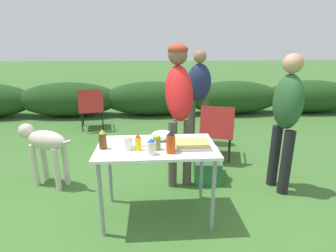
{
  "coord_description": "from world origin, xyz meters",
  "views": [
    {
      "loc": [
        -0.05,
        -2.27,
        1.62
      ],
      "look_at": [
        0.12,
        0.13,
        0.89
      ],
      "focal_mm": 28.0,
      "sensor_mm": 36.0,
      "label": 1
    }
  ],
  "objects_px": {
    "relish_jar": "(157,143)",
    "mustard_bottle": "(138,142)",
    "folding_table": "(157,153)",
    "standing_person_with_beanie": "(199,90)",
    "camp_chair_near_hedge": "(217,129)",
    "food_tray": "(192,144)",
    "dog": "(44,144)",
    "hot_sauce_bottle": "(171,142)",
    "cooler_box": "(207,165)",
    "plate_stack": "(137,143)",
    "paper_cup_stack": "(128,143)",
    "standing_person_in_red_jacket": "(286,112)",
    "camp_chair_green_behind_table": "(91,107)",
    "standing_person_in_navy_coat": "(179,97)",
    "mayo_bottle": "(151,147)",
    "beer_bottle": "(103,139)",
    "mixing_bowl": "(162,135)"
  },
  "relations": [
    {
      "from": "relish_jar",
      "to": "mustard_bottle",
      "type": "xyz_separation_m",
      "value": [
        -0.17,
        -0.0,
        0.01
      ]
    },
    {
      "from": "folding_table",
      "to": "standing_person_with_beanie",
      "type": "distance_m",
      "value": 2.17
    },
    {
      "from": "folding_table",
      "to": "camp_chair_near_hedge",
      "type": "xyz_separation_m",
      "value": [
        0.91,
        1.31,
        -0.2
      ]
    },
    {
      "from": "food_tray",
      "to": "dog",
      "type": "distance_m",
      "value": 1.81
    },
    {
      "from": "hot_sauce_bottle",
      "to": "cooler_box",
      "type": "distance_m",
      "value": 1.25
    },
    {
      "from": "plate_stack",
      "to": "hot_sauce_bottle",
      "type": "distance_m",
      "value": 0.39
    },
    {
      "from": "paper_cup_stack",
      "to": "standing_person_in_red_jacket",
      "type": "bearing_deg",
      "value": 16.28
    },
    {
      "from": "hot_sauce_bottle",
      "to": "camp_chair_green_behind_table",
      "type": "relative_size",
      "value": 0.24
    },
    {
      "from": "standing_person_in_navy_coat",
      "to": "camp_chair_green_behind_table",
      "type": "xyz_separation_m",
      "value": [
        -1.51,
        2.24,
        -0.6
      ]
    },
    {
      "from": "standing_person_with_beanie",
      "to": "camp_chair_green_behind_table",
      "type": "bearing_deg",
      "value": 163.3
    },
    {
      "from": "relish_jar",
      "to": "camp_chair_near_hedge",
      "type": "distance_m",
      "value": 1.7
    },
    {
      "from": "plate_stack",
      "to": "mayo_bottle",
      "type": "bearing_deg",
      "value": -63.66
    },
    {
      "from": "paper_cup_stack",
      "to": "relish_jar",
      "type": "bearing_deg",
      "value": -2.98
    },
    {
      "from": "beer_bottle",
      "to": "dog",
      "type": "relative_size",
      "value": 0.24
    },
    {
      "from": "plate_stack",
      "to": "folding_table",
      "type": "bearing_deg",
      "value": -21.05
    },
    {
      "from": "camp_chair_green_behind_table",
      "to": "beer_bottle",
      "type": "bearing_deg",
      "value": -86.65
    },
    {
      "from": "folding_table",
      "to": "food_tray",
      "type": "xyz_separation_m",
      "value": [
        0.32,
        -0.05,
        0.1
      ]
    },
    {
      "from": "camp_chair_near_hedge",
      "to": "cooler_box",
      "type": "bearing_deg",
      "value": -98.13
    },
    {
      "from": "relish_jar",
      "to": "camp_chair_near_hedge",
      "type": "bearing_deg",
      "value": 56.99
    },
    {
      "from": "dog",
      "to": "camp_chair_near_hedge",
      "type": "bearing_deg",
      "value": -49.94
    },
    {
      "from": "folding_table",
      "to": "dog",
      "type": "bearing_deg",
      "value": 151.53
    },
    {
      "from": "hot_sauce_bottle",
      "to": "cooler_box",
      "type": "height_order",
      "value": "hot_sauce_bottle"
    },
    {
      "from": "food_tray",
      "to": "relish_jar",
      "type": "bearing_deg",
      "value": -172.7
    },
    {
      "from": "paper_cup_stack",
      "to": "standing_person_with_beanie",
      "type": "xyz_separation_m",
      "value": [
        1.01,
        2.09,
        0.13
      ]
    },
    {
      "from": "standing_person_in_red_jacket",
      "to": "dog",
      "type": "distance_m",
      "value": 2.79
    },
    {
      "from": "food_tray",
      "to": "cooler_box",
      "type": "xyz_separation_m",
      "value": [
        0.33,
        0.78,
        -0.6
      ]
    },
    {
      "from": "dog",
      "to": "camp_chair_green_behind_table",
      "type": "distance_m",
      "value": 2.23
    },
    {
      "from": "folding_table",
      "to": "paper_cup_stack",
      "type": "relative_size",
      "value": 9.1
    },
    {
      "from": "standing_person_in_navy_coat",
      "to": "dog",
      "type": "relative_size",
      "value": 2.18
    },
    {
      "from": "beer_bottle",
      "to": "standing_person_in_red_jacket",
      "type": "distance_m",
      "value": 1.97
    },
    {
      "from": "plate_stack",
      "to": "cooler_box",
      "type": "height_order",
      "value": "plate_stack"
    },
    {
      "from": "mayo_bottle",
      "to": "dog",
      "type": "bearing_deg",
      "value": 144.3
    },
    {
      "from": "standing_person_in_navy_coat",
      "to": "camp_chair_near_hedge",
      "type": "relative_size",
      "value": 1.99
    },
    {
      "from": "plate_stack",
      "to": "standing_person_in_navy_coat",
      "type": "bearing_deg",
      "value": 53.61
    },
    {
      "from": "food_tray",
      "to": "hot_sauce_bottle",
      "type": "bearing_deg",
      "value": -148.67
    },
    {
      "from": "plate_stack",
      "to": "camp_chair_green_behind_table",
      "type": "xyz_separation_m",
      "value": [
        -1.05,
        2.87,
        -0.28
      ]
    },
    {
      "from": "plate_stack",
      "to": "relish_jar",
      "type": "relative_size",
      "value": 1.68
    },
    {
      "from": "hot_sauce_bottle",
      "to": "mixing_bowl",
      "type": "bearing_deg",
      "value": 98.88
    },
    {
      "from": "standing_person_in_red_jacket",
      "to": "camp_chair_near_hedge",
      "type": "xyz_separation_m",
      "value": [
        -0.53,
        0.89,
        -0.46
      ]
    },
    {
      "from": "camp_chair_green_behind_table",
      "to": "cooler_box",
      "type": "relative_size",
      "value": 1.62
    },
    {
      "from": "paper_cup_stack",
      "to": "mustard_bottle",
      "type": "relative_size",
      "value": 0.81
    },
    {
      "from": "mayo_bottle",
      "to": "standing_person_in_navy_coat",
      "type": "xyz_separation_m",
      "value": [
        0.33,
        0.89,
        0.26
      ]
    },
    {
      "from": "mixing_bowl",
      "to": "mayo_bottle",
      "type": "bearing_deg",
      "value": -106.79
    },
    {
      "from": "food_tray",
      "to": "plate_stack",
      "type": "relative_size",
      "value": 1.49
    },
    {
      "from": "dog",
      "to": "food_tray",
      "type": "bearing_deg",
      "value": -90.0
    },
    {
      "from": "mayo_bottle",
      "to": "dog",
      "type": "relative_size",
      "value": 0.19
    },
    {
      "from": "food_tray",
      "to": "mustard_bottle",
      "type": "distance_m",
      "value": 0.49
    },
    {
      "from": "mixing_bowl",
      "to": "beer_bottle",
      "type": "distance_m",
      "value": 0.59
    },
    {
      "from": "mixing_bowl",
      "to": "standing_person_in_red_jacket",
      "type": "distance_m",
      "value": 1.4
    },
    {
      "from": "relish_jar",
      "to": "standing_person_with_beanie",
      "type": "bearing_deg",
      "value": 70.22
    }
  ]
}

